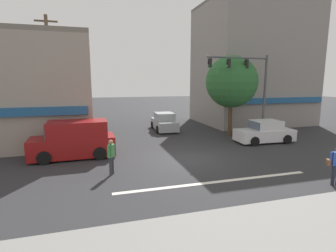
# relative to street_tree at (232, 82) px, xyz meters

# --- Properties ---
(ground_plane) EXTENTS (120.00, 120.00, 0.00)m
(ground_plane) POSITION_rel_street_tree_xyz_m (-5.41, -5.13, -4.28)
(ground_plane) COLOR #2B2B2D
(lane_marking_stripe) EXTENTS (9.00, 0.24, 0.01)m
(lane_marking_stripe) POSITION_rel_street_tree_xyz_m (-5.41, -8.63, -4.27)
(lane_marking_stripe) COLOR silver
(lane_marking_stripe) RESTS_ON ground
(sidewalk_curb) EXTENTS (40.00, 5.00, 0.16)m
(sidewalk_curb) POSITION_rel_street_tree_xyz_m (-5.41, -13.63, -4.20)
(sidewalk_curb) COLOR gray
(sidewalk_curb) RESTS_ON ground
(building_left_block) EXTENTS (10.89, 10.77, 7.41)m
(building_left_block) POSITION_rel_street_tree_xyz_m (-15.93, 3.46, -0.58)
(building_left_block) COLOR gray
(building_left_block) RESTS_ON ground
(building_right_corner) EXTENTS (10.46, 8.53, 12.02)m
(building_right_corner) POSITION_rel_street_tree_xyz_m (5.66, 5.95, 1.73)
(building_right_corner) COLOR gray
(building_right_corner) RESTS_ON ground
(street_tree) EXTENTS (4.02, 4.02, 6.30)m
(street_tree) POSITION_rel_street_tree_xyz_m (0.00, 0.00, 0.00)
(street_tree) COLOR #4C3823
(street_tree) RESTS_ON ground
(utility_pole_near_left) EXTENTS (1.40, 0.22, 8.54)m
(utility_pole_near_left) POSITION_rel_street_tree_xyz_m (-13.10, 0.74, 0.14)
(utility_pole_near_left) COLOR brown
(utility_pole_near_left) RESTS_ON ground
(utility_pole_far_right) EXTENTS (1.40, 0.22, 7.55)m
(utility_pole_far_right) POSITION_rel_street_tree_xyz_m (1.66, 3.31, -0.35)
(utility_pole_far_right) COLOR brown
(utility_pole_far_right) RESTS_ON ground
(traffic_light_mast) EXTENTS (4.89, 0.34, 6.20)m
(traffic_light_mast) POSITION_rel_street_tree_xyz_m (0.55, -1.69, 0.02)
(traffic_light_mast) COLOR #47474C
(traffic_light_mast) RESTS_ON ground
(sedan_approaching_near) EXTENTS (2.02, 4.17, 1.58)m
(sedan_approaching_near) POSITION_rel_street_tree_xyz_m (-4.39, 3.82, -3.57)
(sedan_approaching_near) COLOR #999EA3
(sedan_approaching_near) RESTS_ON ground
(van_crossing_center) EXTENTS (4.65, 2.14, 2.11)m
(van_crossing_center) POSITION_rel_street_tree_xyz_m (-11.56, -2.96, -3.27)
(van_crossing_center) COLOR maroon
(van_crossing_center) RESTS_ON ground
(sedan_waiting_far) EXTENTS (4.17, 2.01, 1.58)m
(sedan_waiting_far) POSITION_rel_street_tree_xyz_m (1.28, -2.69, -3.57)
(sedan_waiting_far) COLOR silver
(sedan_waiting_far) RESTS_ON ground
(pedestrian_foreground_with_bag) EXTENTS (0.63, 0.54, 1.67)m
(pedestrian_foreground_with_bag) POSITION_rel_street_tree_xyz_m (-0.84, -10.33, -3.33)
(pedestrian_foreground_with_bag) COLOR #232838
(pedestrian_foreground_with_bag) RESTS_ON ground
(pedestrian_mid_crossing) EXTENTS (0.37, 0.51, 1.67)m
(pedestrian_mid_crossing) POSITION_rel_street_tree_xyz_m (-9.75, -6.41, -3.33)
(pedestrian_mid_crossing) COLOR #333338
(pedestrian_mid_crossing) RESTS_ON ground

